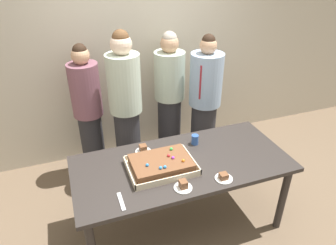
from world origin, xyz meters
The scene contains 13 objects.
ground_plane centered at (0.00, 0.00, 0.00)m, with size 12.00×12.00×0.00m, color brown.
interior_back_panel centered at (0.00, 1.60, 1.50)m, with size 8.00×0.12×3.00m, color beige.
party_table centered at (0.00, 0.00, 0.69)m, with size 1.96×0.89×0.78m.
sheet_cake centered at (-0.21, -0.02, 0.82)m, with size 0.58×0.43×0.12m.
plated_slice_near_left centered at (0.23, -0.34, 0.79)m, with size 0.15×0.15×0.06m.
plated_slice_near_right centered at (-0.13, -0.32, 0.80)m, with size 0.15×0.15×0.07m.
plated_slice_far_left centered at (-0.29, 0.28, 0.80)m, with size 0.15×0.15×0.07m.
drink_cup_nearest centered at (0.23, 0.24, 0.83)m, with size 0.07×0.07×0.10m, color #2D5199.
cake_server_utensil centered at (-0.63, -0.30, 0.78)m, with size 0.03×0.20×0.01m, color silver.
person_serving_front centered at (0.65, 0.89, 0.86)m, with size 0.38×0.38×1.67m.
person_green_shirt_behind centered at (-0.68, 1.17, 0.84)m, with size 0.33×0.33×1.62m.
person_striped_tie_right centered at (-0.30, 0.91, 0.93)m, with size 0.36×0.36×1.79m.
person_far_right_suit centered at (0.31, 1.19, 0.86)m, with size 0.37×0.37×1.66m.
Camera 1 is at (-0.89, -2.06, 2.46)m, focal length 32.83 mm.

